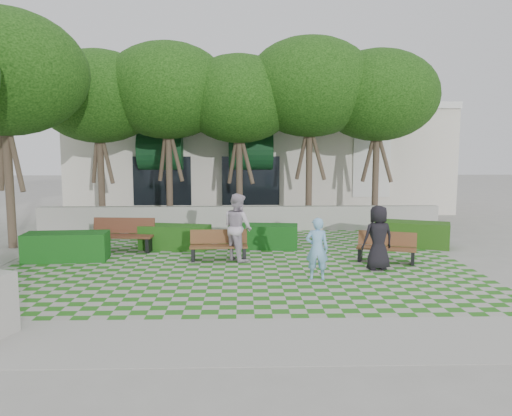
{
  "coord_description": "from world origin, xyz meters",
  "views": [
    {
      "loc": [
        0.12,
        -12.4,
        3.07
      ],
      "look_at": [
        0.5,
        1.5,
        1.4
      ],
      "focal_mm": 35.0,
      "sensor_mm": 36.0,
      "label": 1
    }
  ],
  "objects_px": {
    "bench_east": "(386,248)",
    "hedge_west": "(66,247)",
    "bench_mid": "(219,246)",
    "person_dark": "(378,238)",
    "person_white": "(238,227)",
    "hedge_midright": "(263,236)",
    "bench_west": "(122,235)",
    "hedge_east": "(412,234)",
    "hedge_midleft": "(175,237)",
    "person_blue": "(317,249)"
  },
  "relations": [
    {
      "from": "hedge_east",
      "to": "person_dark",
      "type": "relative_size",
      "value": 1.35
    },
    {
      "from": "hedge_east",
      "to": "hedge_west",
      "type": "distance_m",
      "value": 10.31
    },
    {
      "from": "hedge_east",
      "to": "person_white",
      "type": "height_order",
      "value": "person_white"
    },
    {
      "from": "bench_mid",
      "to": "hedge_east",
      "type": "distance_m",
      "value": 6.24
    },
    {
      "from": "person_blue",
      "to": "bench_mid",
      "type": "bearing_deg",
      "value": -35.14
    },
    {
      "from": "bench_mid",
      "to": "bench_west",
      "type": "xyz_separation_m",
      "value": [
        -2.94,
        1.29,
        0.08
      ]
    },
    {
      "from": "hedge_west",
      "to": "person_blue",
      "type": "xyz_separation_m",
      "value": [
        6.58,
        -2.18,
        0.35
      ]
    },
    {
      "from": "bench_mid",
      "to": "person_dark",
      "type": "relative_size",
      "value": 0.97
    },
    {
      "from": "bench_east",
      "to": "hedge_east",
      "type": "bearing_deg",
      "value": 76.42
    },
    {
      "from": "person_white",
      "to": "hedge_midright",
      "type": "bearing_deg",
      "value": -61.76
    },
    {
      "from": "bench_mid",
      "to": "hedge_east",
      "type": "bearing_deg",
      "value": 14.2
    },
    {
      "from": "person_white",
      "to": "hedge_east",
      "type": "bearing_deg",
      "value": -108.32
    },
    {
      "from": "bench_mid",
      "to": "person_dark",
      "type": "height_order",
      "value": "person_dark"
    },
    {
      "from": "hedge_east",
      "to": "hedge_west",
      "type": "bearing_deg",
      "value": -170.47
    },
    {
      "from": "bench_east",
      "to": "bench_mid",
      "type": "bearing_deg",
      "value": -164.54
    },
    {
      "from": "person_blue",
      "to": "person_dark",
      "type": "height_order",
      "value": "person_dark"
    },
    {
      "from": "hedge_midright",
      "to": "hedge_midleft",
      "type": "bearing_deg",
      "value": -178.98
    },
    {
      "from": "hedge_midright",
      "to": "hedge_midleft",
      "type": "distance_m",
      "value": 2.71
    },
    {
      "from": "hedge_east",
      "to": "hedge_west",
      "type": "height_order",
      "value": "hedge_east"
    },
    {
      "from": "hedge_west",
      "to": "person_white",
      "type": "height_order",
      "value": "person_white"
    },
    {
      "from": "hedge_midright",
      "to": "hedge_midleft",
      "type": "xyz_separation_m",
      "value": [
        -2.71,
        -0.05,
        -0.0
      ]
    },
    {
      "from": "hedge_midright",
      "to": "person_dark",
      "type": "xyz_separation_m",
      "value": [
        2.78,
        -2.82,
        0.46
      ]
    },
    {
      "from": "hedge_midleft",
      "to": "person_white",
      "type": "relative_size",
      "value": 1.13
    },
    {
      "from": "person_white",
      "to": "person_blue",
      "type": "bearing_deg",
      "value": -174.69
    },
    {
      "from": "bench_west",
      "to": "hedge_midright",
      "type": "bearing_deg",
      "value": 9.76
    },
    {
      "from": "bench_mid",
      "to": "bench_west",
      "type": "height_order",
      "value": "bench_west"
    },
    {
      "from": "hedge_midright",
      "to": "person_dark",
      "type": "relative_size",
      "value": 1.27
    },
    {
      "from": "bench_east",
      "to": "hedge_west",
      "type": "height_order",
      "value": "bench_east"
    },
    {
      "from": "bench_east",
      "to": "person_white",
      "type": "distance_m",
      "value": 4.07
    },
    {
      "from": "hedge_midright",
      "to": "bench_west",
      "type": "bearing_deg",
      "value": -175.49
    },
    {
      "from": "hedge_midleft",
      "to": "person_white",
      "type": "distance_m",
      "value": 2.58
    },
    {
      "from": "hedge_east",
      "to": "person_white",
      "type": "bearing_deg",
      "value": -161.7
    },
    {
      "from": "hedge_midleft",
      "to": "hedge_east",
      "type": "bearing_deg",
      "value": 1.55
    },
    {
      "from": "bench_east",
      "to": "person_dark",
      "type": "relative_size",
      "value": 0.99
    },
    {
      "from": "bench_east",
      "to": "person_dark",
      "type": "height_order",
      "value": "person_dark"
    },
    {
      "from": "bench_west",
      "to": "hedge_midright",
      "type": "xyz_separation_m",
      "value": [
        4.25,
        0.33,
        -0.11
      ]
    },
    {
      "from": "bench_west",
      "to": "hedge_east",
      "type": "bearing_deg",
      "value": 8.37
    },
    {
      "from": "hedge_midright",
      "to": "person_blue",
      "type": "bearing_deg",
      "value": -73.65
    },
    {
      "from": "hedge_east",
      "to": "person_blue",
      "type": "relative_size",
      "value": 1.51
    },
    {
      "from": "person_dark",
      "to": "bench_east",
      "type": "bearing_deg",
      "value": -131.15
    },
    {
      "from": "person_dark",
      "to": "person_white",
      "type": "xyz_separation_m",
      "value": [
        -3.56,
        1.17,
        0.1
      ]
    },
    {
      "from": "bench_mid",
      "to": "hedge_east",
      "type": "height_order",
      "value": "bench_mid"
    },
    {
      "from": "bench_mid",
      "to": "hedge_midleft",
      "type": "bearing_deg",
      "value": 129.38
    },
    {
      "from": "bench_west",
      "to": "hedge_midright",
      "type": "height_order",
      "value": "bench_west"
    },
    {
      "from": "bench_east",
      "to": "person_blue",
      "type": "height_order",
      "value": "person_blue"
    },
    {
      "from": "bench_east",
      "to": "hedge_midleft",
      "type": "relative_size",
      "value": 0.78
    },
    {
      "from": "hedge_east",
      "to": "person_white",
      "type": "relative_size",
      "value": 1.2
    },
    {
      "from": "bench_west",
      "to": "person_white",
      "type": "height_order",
      "value": "person_white"
    },
    {
      "from": "hedge_west",
      "to": "person_blue",
      "type": "relative_size",
      "value": 1.5
    },
    {
      "from": "hedge_midright",
      "to": "hedge_west",
      "type": "distance_m",
      "value": 5.7
    }
  ]
}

